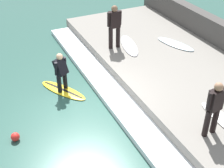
# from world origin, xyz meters

# --- Properties ---
(ground_plane) EXTENTS (28.00, 28.00, 0.00)m
(ground_plane) POSITION_xyz_m (0.00, 0.00, 0.00)
(ground_plane) COLOR #2D564C
(concrete_ledge) EXTENTS (4.40, 12.47, 0.47)m
(concrete_ledge) POSITION_xyz_m (3.51, 0.00, 0.23)
(concrete_ledge) COLOR gray
(concrete_ledge) RESTS_ON ground_plane
(wave_foam_crest) EXTENTS (0.85, 11.85, 0.18)m
(wave_foam_crest) POSITION_xyz_m (0.88, 0.00, 0.09)
(wave_foam_crest) COLOR silver
(wave_foam_crest) RESTS_ON ground_plane
(surfboard_riding) EXTENTS (1.38, 1.88, 0.07)m
(surfboard_riding) POSITION_xyz_m (-0.49, 1.27, 0.03)
(surfboard_riding) COLOR yellow
(surfboard_riding) RESTS_ON ground_plane
(surfer_riding) EXTENTS (0.50, 0.51, 1.36)m
(surfer_riding) POSITION_xyz_m (-0.49, 1.27, 0.82)
(surfer_riding) COLOR black
(surfer_riding) RESTS_ON surfboard_riding
(surfer_waiting_near) EXTENTS (0.58, 0.28, 1.68)m
(surfer_waiting_near) POSITION_xyz_m (2.07, 2.62, 1.41)
(surfer_waiting_near) COLOR black
(surfer_waiting_near) RESTS_ON concrete_ledge
(surfboard_waiting_near) EXTENTS (1.00, 1.94, 0.06)m
(surfboard_waiting_near) POSITION_xyz_m (2.66, 2.48, 0.50)
(surfboard_waiting_near) COLOR silver
(surfboard_waiting_near) RESTS_ON concrete_ledge
(surfer_waiting_far) EXTENTS (0.52, 0.25, 1.56)m
(surfer_waiting_far) POSITION_xyz_m (2.14, -2.84, 1.35)
(surfer_waiting_far) COLOR black
(surfer_waiting_far) RESTS_ON concrete_ledge
(surfboard_spare) EXTENTS (1.05, 1.78, 0.06)m
(surfboard_spare) POSITION_xyz_m (4.36, 1.80, 0.50)
(surfboard_spare) COLOR silver
(surfboard_spare) RESTS_ON concrete_ledge
(marker_buoy) EXTENTS (0.24, 0.24, 0.24)m
(marker_buoy) POSITION_xyz_m (-2.39, -0.43, 0.12)
(marker_buoy) COLOR red
(marker_buoy) RESTS_ON ground_plane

